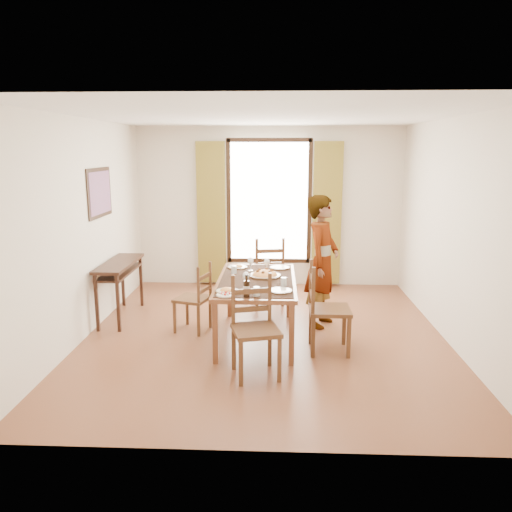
{
  "coord_description": "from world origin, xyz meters",
  "views": [
    {
      "loc": [
        0.15,
        -6.0,
        2.32
      ],
      "look_at": [
        -0.12,
        0.14,
        1.0
      ],
      "focal_mm": 35.0,
      "sensor_mm": 36.0,
      "label": 1
    }
  ],
  "objects_px": {
    "man": "(322,261)",
    "pasta_platter": "(265,273)",
    "console_table": "(119,270)",
    "dining_table": "(257,284)"
  },
  "relations": [
    {
      "from": "man",
      "to": "console_table",
      "type": "bearing_deg",
      "value": 108.99
    },
    {
      "from": "man",
      "to": "pasta_platter",
      "type": "bearing_deg",
      "value": 139.41
    },
    {
      "from": "console_table",
      "to": "dining_table",
      "type": "xyz_separation_m",
      "value": [
        1.93,
        -0.67,
        0.01
      ]
    },
    {
      "from": "pasta_platter",
      "to": "man",
      "type": "bearing_deg",
      "value": 27.05
    },
    {
      "from": "man",
      "to": "pasta_platter",
      "type": "distance_m",
      "value": 0.84
    },
    {
      "from": "console_table",
      "to": "man",
      "type": "height_order",
      "value": "man"
    },
    {
      "from": "pasta_platter",
      "to": "dining_table",
      "type": "bearing_deg",
      "value": -126.85
    },
    {
      "from": "console_table",
      "to": "dining_table",
      "type": "relative_size",
      "value": 0.7
    },
    {
      "from": "man",
      "to": "pasta_platter",
      "type": "xyz_separation_m",
      "value": [
        -0.75,
        -0.38,
        -0.07
      ]
    },
    {
      "from": "console_table",
      "to": "pasta_platter",
      "type": "bearing_deg",
      "value": -15.04
    }
  ]
}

